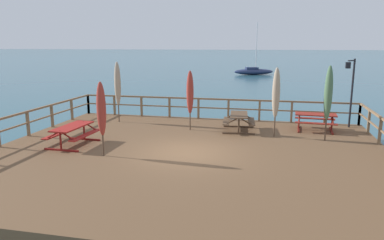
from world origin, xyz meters
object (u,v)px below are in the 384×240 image
object	(u,v)px
picnic_table_mid_left	(239,119)
sailboat_distant	(253,71)
patio_umbrella_tall_front	(118,84)
patio_umbrella_tall_mid_right	(101,109)
picnic_table_front_right	(73,131)
patio_umbrella_short_front	(190,93)
lamp_post_hooked	(351,83)
patio_umbrella_short_back	(276,93)
patio_umbrella_tall_back_left	(328,93)
picnic_table_mid_right	(316,118)

from	to	relation	value
picnic_table_mid_left	sailboat_distant	world-z (taller)	sailboat_distant
patio_umbrella_tall_front	sailboat_distant	xyz separation A→B (m)	(4.71, 39.21, -2.08)
patio_umbrella_tall_mid_right	picnic_table_front_right	bearing A→B (deg)	149.46
picnic_table_mid_left	patio_umbrella_tall_mid_right	xyz separation A→B (m)	(-4.29, -4.84, 1.11)
patio_umbrella_tall_mid_right	patio_umbrella_short_front	world-z (taller)	patio_umbrella_short_front
picnic_table_mid_left	sailboat_distant	size ratio (longest dim) A/B	0.24
patio_umbrella_tall_mid_right	sailboat_distant	bearing A→B (deg)	86.27
patio_umbrella_tall_mid_right	patio_umbrella_tall_front	xyz separation A→B (m)	(-1.80, 5.48, 0.25)
picnic_table_mid_left	lamp_post_hooked	xyz separation A→B (m)	(4.91, 1.67, 1.56)
picnic_table_front_right	patio_umbrella_tall_mid_right	size ratio (longest dim) A/B	0.78
patio_umbrella_short_back	patio_umbrella_tall_mid_right	size ratio (longest dim) A/B	1.12
picnic_table_mid_left	picnic_table_front_right	bearing A→B (deg)	-147.92
patio_umbrella_short_back	sailboat_distant	world-z (taller)	sailboat_distant
patio_umbrella_tall_back_left	lamp_post_hooked	xyz separation A→B (m)	(1.32, 2.67, 0.18)
patio_umbrella_tall_mid_right	sailboat_distant	size ratio (longest dim) A/B	0.34
picnic_table_mid_left	patio_umbrella_tall_front	world-z (taller)	patio_umbrella_tall_front
picnic_table_mid_left	sailboat_distant	distance (m)	39.89
patio_umbrella_tall_mid_right	patio_umbrella_short_front	distance (m)	4.98
picnic_table_front_right	lamp_post_hooked	xyz separation A→B (m)	(10.96, 5.46, 1.55)
patio_umbrella_short_back	patio_umbrella_short_front	bearing A→B (deg)	172.79
picnic_table_front_right	picnic_table_mid_left	bearing A→B (deg)	32.08
picnic_table_front_right	lamp_post_hooked	distance (m)	12.35
sailboat_distant	patio_umbrella_short_front	bearing A→B (deg)	-91.16
sailboat_distant	lamp_post_hooked	bearing A→B (deg)	-80.67
lamp_post_hooked	picnic_table_mid_right	bearing A→B (deg)	-149.97
picnic_table_mid_left	picnic_table_mid_right	distance (m)	3.48
picnic_table_mid_left	picnic_table_mid_right	bearing A→B (deg)	13.13
picnic_table_mid_right	patio_umbrella_tall_back_left	world-z (taller)	patio_umbrella_tall_back_left
picnic_table_mid_left	sailboat_distant	xyz separation A→B (m)	(-1.37, 39.86, -0.72)
patio_umbrella_short_back	picnic_table_mid_right	bearing A→B (deg)	41.15
picnic_table_front_right	picnic_table_mid_left	xyz separation A→B (m)	(6.06, 3.80, -0.01)
patio_umbrella_short_front	picnic_table_front_right	bearing A→B (deg)	-138.07
picnic_table_front_right	picnic_table_mid_right	xyz separation A→B (m)	(9.44, 4.59, -0.01)
picnic_table_mid_left	patio_umbrella_short_front	world-z (taller)	patio_umbrella_short_front
patio_umbrella_tall_front	sailboat_distant	bearing A→B (deg)	83.15
picnic_table_mid_left	patio_umbrella_short_back	xyz separation A→B (m)	(1.57, -0.80, 1.31)
sailboat_distant	patio_umbrella_tall_mid_right	bearing A→B (deg)	-93.73
picnic_table_mid_left	patio_umbrella_tall_back_left	size ratio (longest dim) A/B	0.62
patio_umbrella_tall_front	patio_umbrella_short_front	distance (m)	4.02
picnic_table_mid_left	picnic_table_mid_right	size ratio (longest dim) A/B	1.01
patio_umbrella_tall_back_left	sailboat_distant	size ratio (longest dim) A/B	0.39
patio_umbrella_short_back	patio_umbrella_tall_mid_right	xyz separation A→B (m)	(-5.86, -4.04, -0.20)
patio_umbrella_tall_front	patio_umbrella_tall_mid_right	bearing A→B (deg)	-71.87
picnic_table_mid_right	sailboat_distant	size ratio (longest dim) A/B	0.24
patio_umbrella_short_front	patio_umbrella_short_back	bearing A→B (deg)	-7.21
patio_umbrella_short_back	sailboat_distant	xyz separation A→B (m)	(-2.94, 40.65, -2.02)
picnic_table_mid_left	patio_umbrella_short_front	xyz separation A→B (m)	(-2.19, -0.32, 1.16)
patio_umbrella_tall_back_left	sailboat_distant	xyz separation A→B (m)	(-4.96, 40.86, -2.10)
picnic_table_mid_right	patio_umbrella_tall_back_left	xyz separation A→B (m)	(0.20, -1.79, 1.38)
patio_umbrella_short_back	patio_umbrella_tall_back_left	size ratio (longest dim) A/B	0.96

